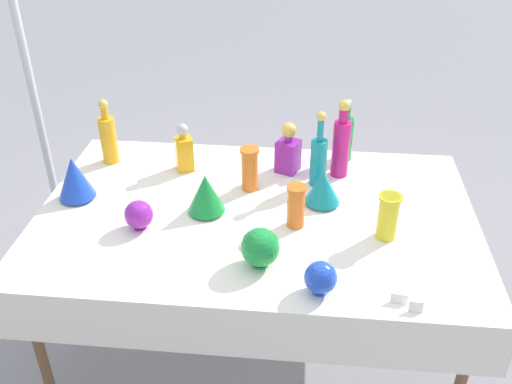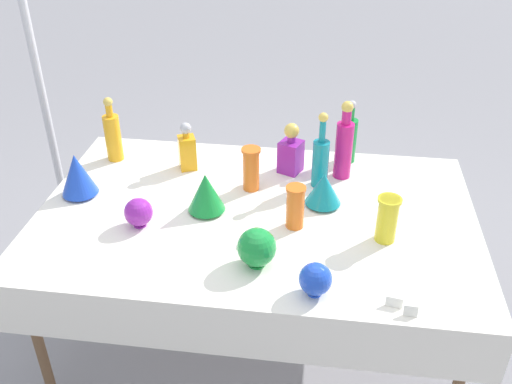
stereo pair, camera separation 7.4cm
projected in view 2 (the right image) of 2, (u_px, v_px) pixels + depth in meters
ground_plane at (256, 336)px, 2.88m from camera, size 40.00×40.00×0.00m
display_table at (255, 224)px, 2.47m from camera, size 1.89×1.21×0.76m
tall_bottle_0 at (344, 145)px, 2.64m from camera, size 0.08×0.08×0.38m
tall_bottle_1 at (349, 138)px, 2.79m from camera, size 0.08×0.08×0.32m
tall_bottle_2 at (321, 159)px, 2.59m from camera, size 0.08×0.08×0.37m
tall_bottle_3 at (113, 135)px, 2.80m from camera, size 0.08×0.08×0.33m
square_decanter_0 at (187, 149)px, 2.74m from camera, size 0.10×0.10×0.24m
square_decanter_1 at (291, 151)px, 2.71m from camera, size 0.13×0.13×0.25m
slender_vase_0 at (387, 218)px, 2.25m from camera, size 0.10×0.10×0.20m
slender_vase_1 at (251, 168)px, 2.57m from camera, size 0.09×0.09×0.21m
slender_vase_2 at (295, 206)px, 2.33m from camera, size 0.08×0.08×0.19m
fluted_vase_0 at (324, 189)px, 2.48m from camera, size 0.16×0.16×0.16m
fluted_vase_1 at (206, 192)px, 2.43m from camera, size 0.16×0.16×0.18m
fluted_vase_2 at (77, 174)px, 2.53m from camera, size 0.16×0.16×0.20m
round_bowl_0 at (257, 247)px, 2.12m from camera, size 0.15×0.15×0.16m
round_bowl_1 at (315, 279)px, 2.00m from camera, size 0.12×0.12×0.13m
round_bowl_2 at (139, 212)px, 2.35m from camera, size 0.12×0.12×0.13m
price_tag_left at (411, 311)px, 1.93m from camera, size 0.05×0.02×0.04m
price_tag_center at (394, 302)px, 1.97m from camera, size 0.06×0.02×0.04m
canopy_pole at (45, 106)px, 3.15m from camera, size 0.18×0.18×2.25m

